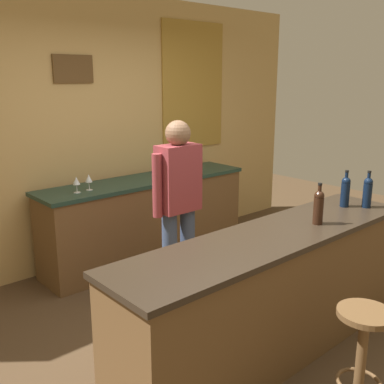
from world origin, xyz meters
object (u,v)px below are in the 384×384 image
at_px(bartender, 178,202).
at_px(wine_bottle_c, 368,191).
at_px(wine_bottle_b, 345,191).
at_px(bar_stool, 362,346).
at_px(wine_bottle_a, 319,206).
at_px(wine_glass_b, 89,179).
at_px(wine_glass_c, 191,163).
at_px(wine_glass_a, 76,181).

height_order(bartender, wine_bottle_c, bartender).
bearing_deg(wine_bottle_b, bar_stool, -143.52).
bearing_deg(wine_bottle_b, wine_bottle_a, -168.50).
distance_m(wine_bottle_b, wine_glass_b, 2.33).
distance_m(bartender, wine_glass_b, 1.03).
bearing_deg(wine_bottle_c, wine_bottle_a, 178.44).
bearing_deg(wine_glass_c, wine_bottle_c, -86.90).
bearing_deg(wine_glass_b, wine_bottle_b, -57.33).
relative_size(bartender, wine_bottle_a, 5.29).
distance_m(bar_stool, wine_bottle_b, 1.45).
height_order(wine_bottle_b, wine_bottle_c, same).
distance_m(wine_bottle_b, wine_glass_a, 2.40).
distance_m(wine_bottle_a, wine_bottle_b, 0.57).
bearing_deg(wine_bottle_b, wine_glass_a, 125.65).
relative_size(bar_stool, wine_glass_c, 4.39).
relative_size(wine_bottle_a, wine_glass_a, 1.97).
xyz_separation_m(wine_bottle_b, wine_glass_c, (0.00, 1.92, -0.05)).
distance_m(wine_glass_a, wine_glass_c, 1.40).
bearing_deg(wine_bottle_a, wine_glass_b, 108.67).
distance_m(wine_bottle_c, wine_glass_c, 2.06).
xyz_separation_m(wine_bottle_c, wine_glass_a, (-1.51, 2.08, -0.05)).
bearing_deg(bartender, wine_bottle_b, -45.15).
bearing_deg(wine_glass_b, bartender, -73.63).
distance_m(bartender, wine_glass_a, 1.07).
relative_size(wine_glass_b, wine_glass_c, 1.00).
height_order(bar_stool, wine_glass_b, wine_glass_b).
height_order(wine_bottle_c, wine_glass_a, wine_bottle_c).
xyz_separation_m(bartender, wine_glass_a, (-0.43, 0.97, 0.07)).
height_order(wine_bottle_c, wine_glass_b, wine_bottle_c).
height_order(bar_stool, wine_glass_c, wine_glass_c).
bearing_deg(wine_glass_c, bartender, -135.73).
xyz_separation_m(wine_bottle_a, wine_bottle_b, (0.56, 0.11, 0.00)).
height_order(wine_bottle_b, wine_glass_b, wine_bottle_b).
bearing_deg(wine_glass_c, wine_bottle_b, -90.09).
xyz_separation_m(wine_bottle_b, wine_glass_b, (-1.26, 1.96, -0.05)).
distance_m(wine_bottle_b, wine_bottle_c, 0.17).
bearing_deg(bar_stool, wine_bottle_c, 29.05).
bearing_deg(wine_glass_b, wine_bottle_a, -71.33).
height_order(wine_bottle_a, wine_bottle_b, same).
bearing_deg(wine_glass_a, wine_bottle_b, -54.35).
bearing_deg(wine_bottle_c, bar_stool, -150.95).
height_order(wine_bottle_b, wine_glass_c, wine_bottle_b).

